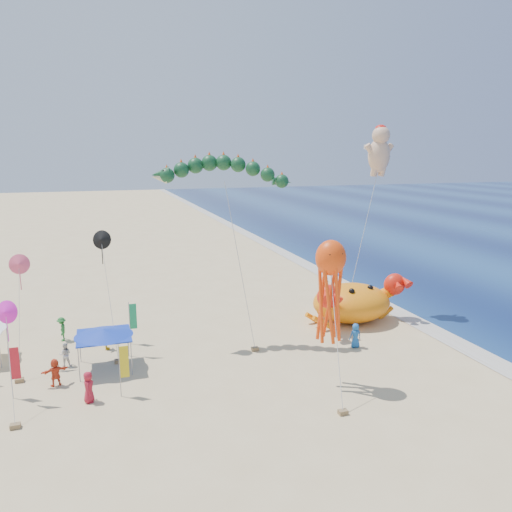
{
  "coord_description": "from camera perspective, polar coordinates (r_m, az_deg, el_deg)",
  "views": [
    {
      "loc": [
        -12.94,
        -31.49,
        13.85
      ],
      "look_at": [
        -2.0,
        2.0,
        6.5
      ],
      "focal_mm": 35.0,
      "sensor_mm": 36.0,
      "label": 1
    }
  ],
  "objects": [
    {
      "name": "octopus_kite",
      "position": [
        29.46,
        8.46,
        -3.1
      ],
      "size": [
        1.94,
        4.54,
        8.92
      ],
      "color": "#FF460D",
      "rests_on": "ground"
    },
    {
      "name": "ground",
      "position": [
        36.75,
        4.0,
        -10.38
      ],
      "size": [
        320.0,
        320.0,
        0.0
      ],
      "primitive_type": "plane",
      "color": "#D1B784",
      "rests_on": "ground"
    },
    {
      "name": "feather_flags",
      "position": [
        33.48,
        -20.95,
        -9.74
      ],
      "size": [
        10.0,
        8.17,
        3.2
      ],
      "color": "gray",
      "rests_on": "ground"
    },
    {
      "name": "foam_strip",
      "position": [
        42.49,
        19.33,
        -7.92
      ],
      "size": [
        320.0,
        320.0,
        0.0
      ],
      "primitive_type": "plane",
      "color": "silver",
      "rests_on": "ground"
    },
    {
      "name": "beachgoers",
      "position": [
        35.09,
        -15.71,
        -10.39
      ],
      "size": [
        21.48,
        11.53,
        1.82
      ],
      "color": "yellow",
      "rests_on": "ground"
    },
    {
      "name": "canopy_blue",
      "position": [
        33.97,
        -17.02,
        -8.38
      ],
      "size": [
        3.71,
        3.71,
        2.71
      ],
      "color": "gray",
      "rests_on": "ground"
    },
    {
      "name": "dragon_kite",
      "position": [
        35.72,
        -3.86,
        9.19
      ],
      "size": [
        9.82,
        4.68,
        13.33
      ],
      "color": "#0F3A1E",
      "rests_on": "ground"
    },
    {
      "name": "cherub_kite",
      "position": [
        43.94,
        13.93,
        11.71
      ],
      "size": [
        4.65,
        2.32,
        16.09
      ],
      "color": "#E1AE89",
      "rests_on": "ground"
    },
    {
      "name": "small_kites",
      "position": [
        33.56,
        -22.82,
        -2.65
      ],
      "size": [
        6.71,
        9.32,
        8.69
      ],
      "color": "#E44C6C",
      "rests_on": "ground"
    },
    {
      "name": "crab_inflatable",
      "position": [
        42.27,
        10.94,
        -5.11
      ],
      "size": [
        8.9,
        6.71,
        3.9
      ],
      "color": "orange",
      "rests_on": "ground"
    }
  ]
}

